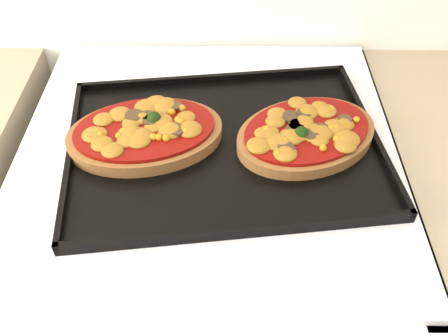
# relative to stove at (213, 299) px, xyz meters

# --- Properties ---
(stove) EXTENTS (0.60, 0.60, 0.91)m
(stove) POSITION_rel_stove_xyz_m (0.00, 0.00, 0.00)
(stove) COLOR silver
(stove) RESTS_ON floor
(baking_tray) EXTENTS (0.51, 0.40, 0.02)m
(baking_tray) POSITION_rel_stove_xyz_m (0.03, -0.01, 0.47)
(baking_tray) COLOR black
(baking_tray) RESTS_ON stove
(pizza_left) EXTENTS (0.27, 0.21, 0.03)m
(pizza_left) POSITION_rel_stove_xyz_m (-0.10, 0.00, 0.48)
(pizza_left) COLOR brown
(pizza_left) RESTS_ON baking_tray
(pizza_right) EXTENTS (0.27, 0.24, 0.03)m
(pizza_right) POSITION_rel_stove_xyz_m (0.15, 0.00, 0.48)
(pizza_right) COLOR brown
(pizza_right) RESTS_ON baking_tray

